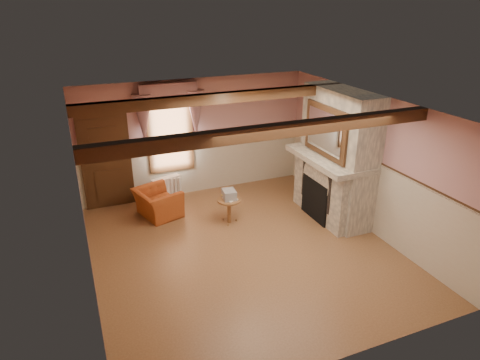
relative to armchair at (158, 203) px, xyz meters
name	(u,v)px	position (x,y,z in m)	size (l,w,h in m)	color
floor	(243,250)	(1.20, -2.03, -0.31)	(5.50, 6.00, 0.01)	brown
ceiling	(244,106)	(1.20, -2.03, 2.49)	(5.50, 6.00, 0.01)	silver
wall_back	(195,137)	(1.20, 0.97, 1.09)	(5.50, 0.02, 2.80)	tan
wall_front	(340,275)	(1.20, -5.03, 1.09)	(5.50, 0.02, 2.80)	tan
wall_left	(83,209)	(-1.55, -2.03, 1.09)	(0.02, 6.00, 2.80)	tan
wall_right	(368,163)	(3.95, -2.03, 1.09)	(0.02, 6.00, 2.80)	tan
wainscot	(243,215)	(1.20, -2.03, 0.44)	(5.50, 6.00, 1.50)	#C2B69C
chair_rail	(243,178)	(1.20, -2.03, 1.19)	(5.50, 6.00, 0.08)	black
firebox	(317,199)	(3.20, -1.43, 0.14)	(0.20, 0.95, 0.90)	black
armchair	(158,203)	(0.00, 0.00, 0.00)	(0.95, 0.83, 0.62)	#994219
side_table	(229,211)	(1.34, -0.91, -0.03)	(0.50, 0.50, 0.55)	brown
book_stack	(229,195)	(1.35, -0.89, 0.34)	(0.26, 0.32, 0.20)	#B7AD8C
radiator	(167,189)	(0.36, 0.67, -0.01)	(0.70, 0.18, 0.60)	white
bowl	(333,155)	(3.44, -1.53, 1.15)	(0.34, 0.34, 0.08)	brown
mantel_clock	(318,144)	(3.44, -0.91, 1.21)	(0.14, 0.24, 0.20)	black
oil_lamp	(314,140)	(3.44, -0.76, 1.25)	(0.11, 0.11, 0.28)	#BB8434
candle_red	(352,163)	(3.44, -2.16, 1.19)	(0.06, 0.06, 0.16)	maroon
jar_yellow	(345,161)	(3.44, -1.95, 1.17)	(0.06, 0.06, 0.12)	yellow
fireplace	(338,155)	(3.62, -1.43, 1.09)	(0.85, 2.00, 2.80)	gray
mantel	(330,158)	(3.44, -1.43, 1.05)	(1.05, 2.05, 0.12)	gray
overmantel_mirror	(325,131)	(3.26, -1.43, 1.66)	(0.06, 1.44, 1.04)	silver
door	(107,163)	(-0.90, 0.91, 0.74)	(1.10, 0.10, 2.10)	black
window	(170,130)	(0.60, 0.94, 1.34)	(1.06, 0.08, 2.02)	white
window_drapes	(169,105)	(0.60, 0.85, 1.94)	(1.30, 0.14, 1.40)	gray
ceiling_beam_front	(276,131)	(1.20, -3.23, 2.39)	(5.50, 0.18, 0.20)	black
ceiling_beam_back	(219,98)	(1.20, -0.83, 2.39)	(5.50, 0.18, 0.20)	black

